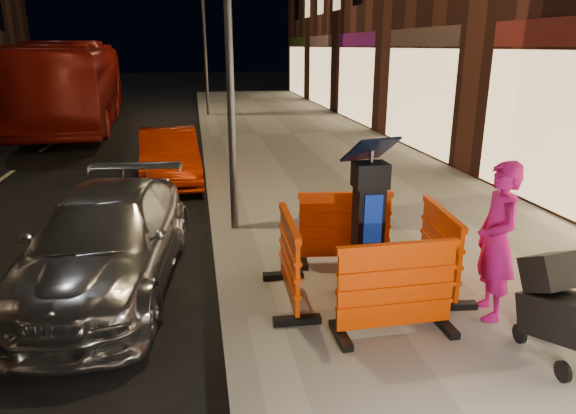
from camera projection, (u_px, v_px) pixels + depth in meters
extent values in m
plane|color=black|center=(234.00, 329.00, 5.82)|extent=(120.00, 120.00, 0.00)
cube|color=gray|center=(478.00, 301.00, 6.30)|extent=(6.00, 60.00, 0.15)
cube|color=slate|center=(234.00, 323.00, 5.80)|extent=(0.30, 60.00, 0.15)
cube|color=black|center=(368.00, 222.00, 6.08)|extent=(0.62, 0.62, 1.84)
cube|color=#E03900|center=(396.00, 289.00, 5.31)|extent=(1.32, 0.56, 1.03)
cube|color=#E03900|center=(345.00, 228.00, 7.09)|extent=(1.37, 0.70, 1.03)
cube|color=#E03900|center=(289.00, 260.00, 6.04)|extent=(0.59, 1.33, 1.03)
cube|color=#E03900|center=(440.00, 249.00, 6.36)|extent=(0.68, 1.37, 1.03)
imported|color=#A0A0A5|center=(111.00, 285.00, 6.89)|extent=(2.22, 4.51, 1.26)
imported|color=#9D1C02|center=(171.00, 181.00, 12.17)|extent=(1.53, 3.77, 1.21)
imported|color=maroon|center=(80.00, 127.00, 20.36)|extent=(3.53, 11.77, 3.23)
imported|color=#B51170|center=(497.00, 241.00, 5.58)|extent=(0.53, 0.71, 1.78)
cube|color=black|center=(563.00, 311.00, 4.89)|extent=(0.66, 0.88, 1.01)
cylinder|color=#3F3F44|center=(229.00, 40.00, 7.73)|extent=(0.12, 0.12, 6.00)
cylinder|color=#3F3F44|center=(205.00, 44.00, 21.81)|extent=(0.12, 0.12, 6.00)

